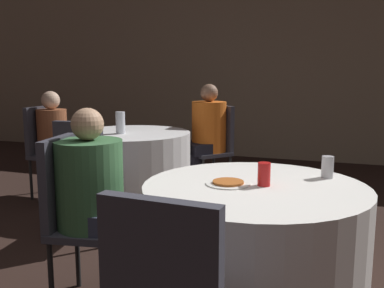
{
  "coord_description": "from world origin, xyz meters",
  "views": [
    {
      "loc": [
        0.53,
        -2.05,
        1.31
      ],
      "look_at": [
        -0.42,
        0.65,
        0.84
      ],
      "focal_mm": 40.0,
      "sensor_mm": 36.0,
      "label": 1
    }
  ],
  "objects": [
    {
      "name": "table_near",
      "position": [
        0.13,
        0.09,
        0.37
      ],
      "size": [
        1.17,
        1.17,
        0.74
      ],
      "color": "white",
      "rests_on": "ground_plane"
    },
    {
      "name": "soda_can_silver",
      "position": [
        0.47,
        0.38,
        0.8
      ],
      "size": [
        0.07,
        0.07,
        0.12
      ],
      "color": "silver",
      "rests_on": "table_near"
    },
    {
      "name": "chair_far_northeast",
      "position": [
        -0.76,
        2.46,
        0.57
      ],
      "size": [
        0.56,
        0.56,
        0.97
      ],
      "rotation": [
        0.0,
        0.0,
        -3.86
      ],
      "color": "#383842",
      "rests_on": "ground_plane"
    },
    {
      "name": "person_green_jacket",
      "position": [
        -0.7,
        -0.06,
        0.59
      ],
      "size": [
        0.52,
        0.41,
        1.13
      ],
      "rotation": [
        0.0,
        0.0,
        -1.39
      ],
      "color": "#33384C",
      "rests_on": "ground_plane"
    },
    {
      "name": "wall_back",
      "position": [
        0.0,
        4.61,
        1.4
      ],
      "size": [
        16.0,
        0.06,
        2.8
      ],
      "color": "gray",
      "rests_on": "ground_plane"
    },
    {
      "name": "person_orange_shirt",
      "position": [
        -0.87,
        2.34,
        0.63
      ],
      "size": [
        0.5,
        0.51,
        1.2
      ],
      "rotation": [
        0.0,
        0.0,
        -3.86
      ],
      "color": "black",
      "rests_on": "ground_plane"
    },
    {
      "name": "chair_far_west",
      "position": [
        -2.44,
        1.68,
        0.57
      ],
      "size": [
        0.41,
        0.41,
        0.97
      ],
      "rotation": [
        0.0,
        0.0,
        -1.55
      ],
      "color": "#383842",
      "rests_on": "ground_plane"
    },
    {
      "name": "chair_near_west",
      "position": [
        -0.86,
        -0.09,
        0.57
      ],
      "size": [
        0.47,
        0.46,
        0.97
      ],
      "rotation": [
        0.0,
        0.0,
        -1.39
      ],
      "color": "#383842",
      "rests_on": "ground_plane"
    },
    {
      "name": "chair_far_south",
      "position": [
        -1.31,
        0.7,
        0.57
      ],
      "size": [
        0.45,
        0.45,
        0.97
      ],
      "rotation": [
        0.0,
        0.0,
        0.12
      ],
      "color": "#383842",
      "rests_on": "ground_plane"
    },
    {
      "name": "person_floral_shirt",
      "position": [
        -2.26,
        1.68,
        0.57
      ],
      "size": [
        0.49,
        0.31,
        1.13
      ],
      "rotation": [
        0.0,
        0.0,
        -1.55
      ],
      "color": "#33384C",
      "rests_on": "ground_plane"
    },
    {
      "name": "soda_can_red",
      "position": [
        0.17,
        0.1,
        0.8
      ],
      "size": [
        0.07,
        0.07,
        0.12
      ],
      "color": "red",
      "rests_on": "table_near"
    },
    {
      "name": "table_far",
      "position": [
        -1.43,
        1.7,
        0.37
      ],
      "size": [
        1.18,
        1.18,
        0.74
      ],
      "color": "white",
      "rests_on": "ground_plane"
    },
    {
      "name": "pizza_plate_near",
      "position": [
        -0.01,
        0.07,
        0.75
      ],
      "size": [
        0.24,
        0.24,
        0.02
      ],
      "color": "white",
      "rests_on": "table_near"
    },
    {
      "name": "bottle_far",
      "position": [
        -1.48,
        1.58,
        0.85
      ],
      "size": [
        0.09,
        0.09,
        0.21
      ],
      "color": "silver",
      "rests_on": "table_far"
    }
  ]
}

